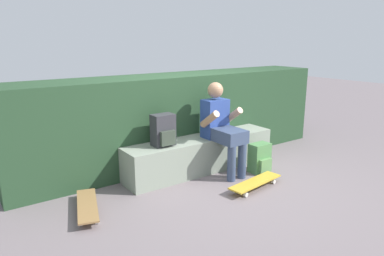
{
  "coord_description": "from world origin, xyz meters",
  "views": [
    {
      "loc": [
        -2.77,
        -3.4,
        1.77
      ],
      "look_at": [
        -0.08,
        0.4,
        0.6
      ],
      "focal_mm": 32.99,
      "sensor_mm": 36.0,
      "label": 1
    }
  ],
  "objects_px": {
    "person_skater": "(222,125)",
    "bench_main": "(201,154)",
    "backpack_on_bench": "(163,131)",
    "skateboard_beside_bench": "(87,205)",
    "backpack_on_ground": "(260,158)",
    "skateboard_near_person": "(255,182)"
  },
  "relations": [
    {
      "from": "person_skater",
      "to": "bench_main",
      "type": "bearing_deg",
      "value": 129.44
    },
    {
      "from": "backpack_on_bench",
      "to": "bench_main",
      "type": "bearing_deg",
      "value": 0.9
    },
    {
      "from": "bench_main",
      "to": "person_skater",
      "type": "distance_m",
      "value": 0.51
    },
    {
      "from": "bench_main",
      "to": "person_skater",
      "type": "height_order",
      "value": "person_skater"
    },
    {
      "from": "skateboard_beside_bench",
      "to": "bench_main",
      "type": "bearing_deg",
      "value": 9.57
    },
    {
      "from": "person_skater",
      "to": "backpack_on_ground",
      "type": "bearing_deg",
      "value": -34.05
    },
    {
      "from": "person_skater",
      "to": "skateboard_beside_bench",
      "type": "xyz_separation_m",
      "value": [
        -1.89,
        -0.08,
        -0.59
      ]
    },
    {
      "from": "backpack_on_bench",
      "to": "skateboard_near_person",
      "type": "bearing_deg",
      "value": -48.04
    },
    {
      "from": "bench_main",
      "to": "person_skater",
      "type": "bearing_deg",
      "value": -50.56
    },
    {
      "from": "person_skater",
      "to": "skateboard_beside_bench",
      "type": "distance_m",
      "value": 1.98
    },
    {
      "from": "bench_main",
      "to": "backpack_on_ground",
      "type": "relative_size",
      "value": 5.59
    },
    {
      "from": "person_skater",
      "to": "backpack_on_ground",
      "type": "distance_m",
      "value": 0.71
    },
    {
      "from": "bench_main",
      "to": "backpack_on_ground",
      "type": "xyz_separation_m",
      "value": [
        0.62,
        -0.51,
        -0.04
      ]
    },
    {
      "from": "person_skater",
      "to": "skateboard_beside_bench",
      "type": "bearing_deg",
      "value": -177.72
    },
    {
      "from": "backpack_on_ground",
      "to": "backpack_on_bench",
      "type": "bearing_deg",
      "value": 157.6
    },
    {
      "from": "person_skater",
      "to": "backpack_on_ground",
      "type": "relative_size",
      "value": 3.04
    },
    {
      "from": "backpack_on_bench",
      "to": "skateboard_beside_bench",
      "type": "bearing_deg",
      "value": -165.89
    },
    {
      "from": "bench_main",
      "to": "skateboard_near_person",
      "type": "distance_m",
      "value": 0.9
    },
    {
      "from": "skateboard_near_person",
      "to": "backpack_on_ground",
      "type": "bearing_deg",
      "value": 39.21
    },
    {
      "from": "skateboard_beside_bench",
      "to": "backpack_on_ground",
      "type": "bearing_deg",
      "value": -5.45
    },
    {
      "from": "person_skater",
      "to": "backpack_on_bench",
      "type": "relative_size",
      "value": 3.04
    },
    {
      "from": "bench_main",
      "to": "person_skater",
      "type": "relative_size",
      "value": 1.83
    }
  ]
}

